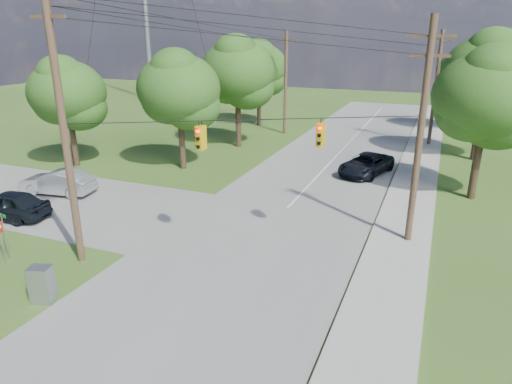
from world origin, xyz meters
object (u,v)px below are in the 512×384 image
at_px(pole_sw, 63,123).
at_px(car_cross_silver, 58,182).
at_px(pole_ne, 421,132).
at_px(control_cabinet, 42,285).
at_px(car_main_north, 366,164).
at_px(pole_north_w, 286,82).
at_px(car_cross_dark, 7,205).
at_px(pole_north_e, 436,88).

bearing_deg(pole_sw, car_cross_silver, 139.85).
distance_m(pole_ne, control_cabinet, 17.13).
height_order(pole_sw, pole_ne, pole_sw).
bearing_deg(car_main_north, pole_ne, -54.36).
xyz_separation_m(pole_north_w, car_cross_dark, (-6.73, -27.30, -4.30)).
distance_m(pole_sw, car_cross_silver, 11.37).
relative_size(pole_ne, car_cross_dark, 2.25).
xyz_separation_m(pole_ne, pole_north_w, (-13.90, 22.00, -0.34)).
bearing_deg(pole_north_w, car_main_north, -48.53).
relative_size(car_cross_silver, car_main_north, 0.89).
height_order(pole_sw, control_cabinet, pole_sw).
height_order(pole_ne, pole_north_w, pole_ne).
bearing_deg(car_cross_silver, control_cabinet, 33.30).
relative_size(pole_north_e, car_cross_silver, 2.12).
distance_m(pole_north_e, car_cross_silver, 31.65).
bearing_deg(car_main_north, car_cross_dark, -120.80).
bearing_deg(pole_sw, control_cabinet, -71.18).
height_order(pole_ne, pole_north_e, pole_ne).
relative_size(pole_sw, car_cross_dark, 2.58).
height_order(pole_sw, pole_north_w, pole_sw).
distance_m(pole_north_w, car_main_north, 15.85).
distance_m(pole_ne, car_cross_dark, 21.80).
relative_size(pole_north_e, car_main_north, 1.89).
height_order(pole_north_e, car_main_north, pole_north_e).
relative_size(car_cross_dark, car_main_north, 0.88).
xyz_separation_m(pole_sw, car_cross_silver, (-7.64, 6.45, -5.42)).
xyz_separation_m(pole_north_e, car_cross_dark, (-20.63, -27.30, -4.30)).
distance_m(car_main_north, control_cabinet, 23.07).
distance_m(pole_sw, pole_north_w, 29.62).
xyz_separation_m(pole_sw, pole_ne, (13.50, 7.60, -0.76)).
xyz_separation_m(pole_ne, car_main_north, (-3.81, 10.58, -4.70)).
distance_m(pole_north_e, car_main_north, 12.80).
xyz_separation_m(car_cross_silver, control_cabinet, (8.74, -9.68, -0.07)).
bearing_deg(pole_north_w, pole_ne, -57.71).
bearing_deg(pole_sw, pole_north_w, 90.77).
distance_m(pole_north_e, car_cross_dark, 34.49).
bearing_deg(pole_north_w, car_cross_silver, -107.37).
relative_size(pole_ne, car_main_north, 1.99).
height_order(pole_north_e, control_cabinet, pole_north_e).
bearing_deg(pole_north_e, car_main_north, -108.45).
distance_m(car_cross_dark, car_cross_silver, 4.18).
distance_m(pole_sw, pole_ne, 15.51).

